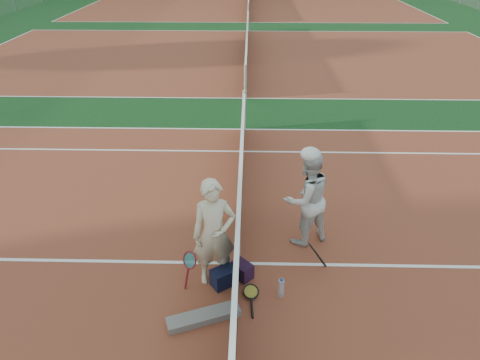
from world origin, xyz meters
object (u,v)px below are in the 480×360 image
racket_red (190,268)px  racket_black_held (313,257)px  water_bottle (281,288)px  sports_bag_navy (223,277)px  player_a (214,233)px  player_b (307,198)px  sports_bag_purple (242,270)px  net_main (239,239)px  racket_spare (251,292)px

racket_red → racket_black_held: (1.89, 0.33, -0.03)m
racket_red → racket_black_held: racket_red is taller
racket_black_held → water_bottle: (-0.53, -0.57, -0.11)m
racket_red → sports_bag_navy: racket_red is taller
player_a → sports_bag_navy: bearing=-53.9°
player_b → racket_black_held: bearing=67.7°
player_a → sports_bag_purple: (0.41, 0.05, -0.75)m
sports_bag_navy → sports_bag_purple: (0.28, 0.17, -0.01)m
net_main → racket_black_held: (1.17, -0.13, -0.25)m
player_a → player_b: 1.77m
player_a → sports_bag_purple: bearing=-3.7°
player_a → racket_spare: (0.55, -0.33, -0.83)m
racket_black_held → player_a: bearing=-12.6°
sports_bag_navy → water_bottle: water_bottle is taller
net_main → sports_bag_purple: net_main is taller
sports_bag_purple → player_a: bearing=-172.9°
water_bottle → racket_red: bearing=169.9°
racket_black_held → racket_spare: racket_black_held is taller
racket_red → player_a: bearing=-43.9°
net_main → racket_black_held: 1.21m
net_main → sports_bag_navy: size_ratio=30.54×
net_main → player_b: size_ratio=6.38×
racket_red → racket_black_held: bearing=-49.3°
net_main → racket_black_held: bearing=-6.2°
sports_bag_navy → player_a: bearing=137.0°
racket_red → racket_spare: bearing=-72.8°
racket_red → racket_spare: 0.98m
net_main → player_a: 0.62m
racket_black_held → sports_bag_purple: racket_black_held is taller
racket_spare → sports_bag_navy: size_ratio=1.67×
net_main → racket_black_held: size_ratio=20.98×
net_main → racket_spare: size_ratio=18.29×
player_b → sports_bag_navy: (-1.33, -1.13, -0.72)m
sports_bag_navy → racket_black_held: bearing=14.1°
net_main → player_a: (-0.35, -0.35, 0.37)m
net_main → racket_red: (-0.72, -0.45, -0.22)m
player_b → water_bottle: bearing=44.0°
player_b → water_bottle: 1.60m
racket_red → sports_bag_navy: 0.52m
net_main → sports_bag_navy: (-0.22, -0.48, -0.37)m
player_a → racket_red: size_ratio=3.04×
net_main → racket_spare: bearing=-73.6°
racket_black_held → sports_bag_navy: bearing=-7.0°
player_a → racket_red: player_a is taller
player_a → racket_red: 0.70m
player_a → sports_bag_navy: (0.13, -0.12, -0.73)m
water_bottle → sports_bag_navy: bearing=165.6°
racket_black_held → racket_spare: 1.14m
net_main → player_b: bearing=30.5°
racket_spare → water_bottle: (0.44, -0.02, 0.11)m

